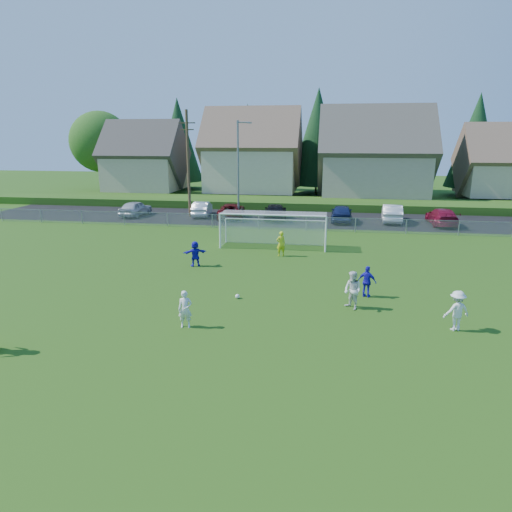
# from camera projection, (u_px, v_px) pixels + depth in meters

# --- Properties ---
(ground) EXTENTS (160.00, 160.00, 0.00)m
(ground) POSITION_uv_depth(u_px,v_px,m) (223.00, 345.00, 17.19)
(ground) COLOR #193D0C
(ground) RESTS_ON ground
(asphalt_lot) EXTENTS (60.00, 60.00, 0.00)m
(asphalt_lot) POSITION_uv_depth(u_px,v_px,m) (288.00, 219.00, 43.45)
(asphalt_lot) COLOR black
(asphalt_lot) RESTS_ON ground
(grass_embankment) EXTENTS (70.00, 6.00, 0.80)m
(grass_embankment) POSITION_uv_depth(u_px,v_px,m) (294.00, 203.00, 50.51)
(grass_embankment) COLOR #1E420F
(grass_embankment) RESTS_ON ground
(soccer_ball) EXTENTS (0.22, 0.22, 0.22)m
(soccer_ball) POSITION_uv_depth(u_px,v_px,m) (237.00, 296.00, 22.12)
(soccer_ball) COLOR white
(soccer_ball) RESTS_ON ground
(player_white_a) EXTENTS (0.64, 0.49, 1.56)m
(player_white_a) POSITION_uv_depth(u_px,v_px,m) (185.00, 309.00, 18.65)
(player_white_a) COLOR silver
(player_white_a) RESTS_ON ground
(player_white_b) EXTENTS (1.07, 1.09, 1.77)m
(player_white_b) POSITION_uv_depth(u_px,v_px,m) (353.00, 290.00, 20.60)
(player_white_b) COLOR silver
(player_white_b) RESTS_ON ground
(player_white_c) EXTENTS (1.22, 0.93, 1.68)m
(player_white_c) POSITION_uv_depth(u_px,v_px,m) (457.00, 311.00, 18.35)
(player_white_c) COLOR silver
(player_white_c) RESTS_ON ground
(player_blue_a) EXTENTS (0.99, 0.70, 1.55)m
(player_blue_a) POSITION_uv_depth(u_px,v_px,m) (367.00, 282.00, 22.19)
(player_blue_a) COLOR #1B13BA
(player_blue_a) RESTS_ON ground
(player_blue_b) EXTENTS (1.49, 1.04, 1.55)m
(player_blue_b) POSITION_uv_depth(u_px,v_px,m) (195.00, 254.00, 27.47)
(player_blue_b) COLOR #1B13BA
(player_blue_b) RESTS_ON ground
(goalkeeper) EXTENTS (0.71, 0.61, 1.66)m
(goalkeeper) POSITION_uv_depth(u_px,v_px,m) (281.00, 244.00, 29.76)
(goalkeeper) COLOR #C5D018
(goalkeeper) RESTS_ON ground
(car_a) EXTENTS (2.18, 4.49, 1.48)m
(car_a) POSITION_uv_depth(u_px,v_px,m) (135.00, 208.00, 44.84)
(car_a) COLOR #B8BBC1
(car_a) RESTS_ON ground
(car_b) EXTENTS (2.03, 4.49, 1.43)m
(car_b) POSITION_uv_depth(u_px,v_px,m) (202.00, 209.00, 44.73)
(car_b) COLOR white
(car_b) RESTS_ON ground
(car_c) EXTENTS (2.98, 5.36, 1.42)m
(car_c) POSITION_uv_depth(u_px,v_px,m) (231.00, 211.00, 43.51)
(car_c) COLOR #4C080C
(car_c) RESTS_ON ground
(car_d) EXTENTS (2.47, 5.16, 1.45)m
(car_d) POSITION_uv_depth(u_px,v_px,m) (275.00, 212.00, 42.94)
(car_d) COLOR black
(car_d) RESTS_ON ground
(car_e) EXTENTS (2.00, 4.68, 1.58)m
(car_e) POSITION_uv_depth(u_px,v_px,m) (342.00, 213.00, 41.77)
(car_e) COLOR #16214E
(car_e) RESTS_ON ground
(car_f) EXTENTS (2.08, 4.99, 1.61)m
(car_f) POSITION_uv_depth(u_px,v_px,m) (392.00, 213.00, 41.66)
(car_f) COLOR silver
(car_f) RESTS_ON ground
(car_g) EXTENTS (2.07, 5.08, 1.47)m
(car_g) POSITION_uv_depth(u_px,v_px,m) (442.00, 217.00, 40.19)
(car_g) COLOR maroon
(car_g) RESTS_ON ground
(soccer_goal) EXTENTS (7.42, 1.90, 2.50)m
(soccer_goal) POSITION_uv_depth(u_px,v_px,m) (274.00, 224.00, 32.10)
(soccer_goal) COLOR white
(soccer_goal) RESTS_ON ground
(chainlink_fence) EXTENTS (52.06, 0.06, 1.20)m
(chainlink_fence) POSITION_uv_depth(u_px,v_px,m) (282.00, 223.00, 38.04)
(chainlink_fence) COLOR gray
(chainlink_fence) RESTS_ON ground
(streetlight) EXTENTS (1.38, 0.18, 9.00)m
(streetlight) POSITION_uv_depth(u_px,v_px,m) (239.00, 168.00, 41.46)
(streetlight) COLOR slate
(streetlight) RESTS_ON ground
(utility_pole) EXTENTS (1.60, 0.26, 10.00)m
(utility_pole) POSITION_uv_depth(u_px,v_px,m) (188.00, 163.00, 43.09)
(utility_pole) COLOR #473321
(utility_pole) RESTS_ON ground
(houses_row) EXTENTS (53.90, 11.45, 13.27)m
(houses_row) POSITION_uv_depth(u_px,v_px,m) (316.00, 138.00, 55.57)
(houses_row) COLOR tan
(houses_row) RESTS_ON ground
(tree_row) EXTENTS (65.98, 12.36, 13.80)m
(tree_row) POSITION_uv_depth(u_px,v_px,m) (310.00, 141.00, 61.81)
(tree_row) COLOR #382616
(tree_row) RESTS_ON ground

